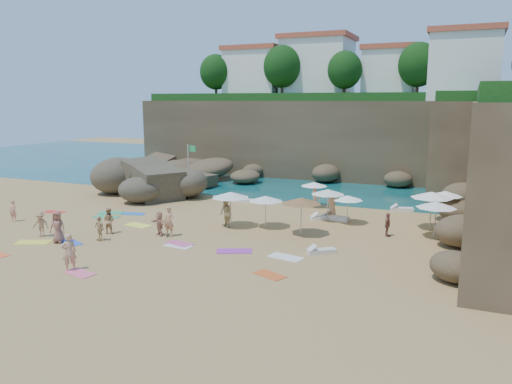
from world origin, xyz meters
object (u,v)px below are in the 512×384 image
at_px(parasol_1, 348,198).
at_px(person_stand_3, 387,225).
at_px(person_stand_1, 109,221).
at_px(parasol_2, 314,184).
at_px(person_stand_2, 316,195).
at_px(flag_pole, 190,164).
at_px(person_stand_6, 69,252).
at_px(lounger_0, 244,201).
at_px(person_stand_4, 332,204).
at_px(parasol_0, 328,192).
at_px(person_stand_5, 187,187).
at_px(person_stand_0, 13,211).
at_px(rock_outcrop, 150,196).

distance_m(parasol_1, person_stand_3, 3.80).
relative_size(person_stand_1, person_stand_3, 1.10).
height_order(parasol_2, person_stand_2, parasol_2).
relative_size(flag_pole, person_stand_6, 2.45).
height_order(lounger_0, person_stand_4, person_stand_4).
height_order(parasol_0, person_stand_5, parasol_0).
xyz_separation_m(parasol_2, person_stand_3, (6.52, -6.36, -1.04)).
bearing_deg(person_stand_0, parasol_0, 13.85).
distance_m(person_stand_4, person_stand_5, 13.36).
xyz_separation_m(person_stand_3, person_stand_4, (-4.31, 3.43, 0.22)).
relative_size(person_stand_2, person_stand_5, 1.07).
bearing_deg(parasol_2, person_stand_4, -53.06).
relative_size(flag_pole, parasol_1, 2.23).
bearing_deg(person_stand_2, person_stand_5, 55.63).
bearing_deg(flag_pole, person_stand_1, -83.87).
bearing_deg(parasol_2, person_stand_0, -144.08).
distance_m(parasol_0, person_stand_2, 4.68).
bearing_deg(lounger_0, parasol_2, -2.34).
xyz_separation_m(person_stand_1, person_stand_4, (11.54, 9.49, 0.14)).
height_order(parasol_2, person_stand_5, parasol_2).
relative_size(person_stand_4, person_stand_5, 1.09).
bearing_deg(parasol_2, lounger_0, -175.05).
relative_size(flag_pole, parasol_2, 2.20).
height_order(person_stand_3, person_stand_5, person_stand_5).
relative_size(lounger_0, person_stand_5, 1.00).
bearing_deg(person_stand_6, parasol_2, -160.83).
bearing_deg(parasol_2, person_stand_5, -177.22).
relative_size(parasol_0, person_stand_0, 1.57).
xyz_separation_m(parasol_1, person_stand_1, (-12.90, -8.23, -0.95)).
bearing_deg(person_stand_1, flag_pole, -93.42).
xyz_separation_m(flag_pole, lounger_0, (4.94, 0.03, -2.74)).
relative_size(parasol_1, parasol_2, 0.99).
relative_size(person_stand_4, person_stand_6, 1.03).
relative_size(parasol_0, person_stand_4, 1.22).
bearing_deg(flag_pole, person_stand_0, -119.07).
distance_m(parasol_2, person_stand_5, 10.98).
relative_size(parasol_0, person_stand_2, 1.23).
height_order(parasol_0, person_stand_1, parasol_0).
distance_m(flag_pole, lounger_0, 5.65).
bearing_deg(rock_outcrop, flag_pole, 12.25).
distance_m(parasol_0, person_stand_4, 1.41).
bearing_deg(lounger_0, person_stand_4, -24.55).
xyz_separation_m(person_stand_3, person_stand_5, (-17.45, 5.83, 0.14)).
height_order(rock_outcrop, person_stand_3, rock_outcrop).
bearing_deg(lounger_0, rock_outcrop, 178.08).
bearing_deg(parasol_0, person_stand_0, -156.00).
bearing_deg(parasol_1, person_stand_5, 165.81).
distance_m(person_stand_5, person_stand_6, 18.61).
distance_m(rock_outcrop, parasol_1, 18.06).
xyz_separation_m(flag_pole, person_stand_1, (1.28, -11.91, -2.07)).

